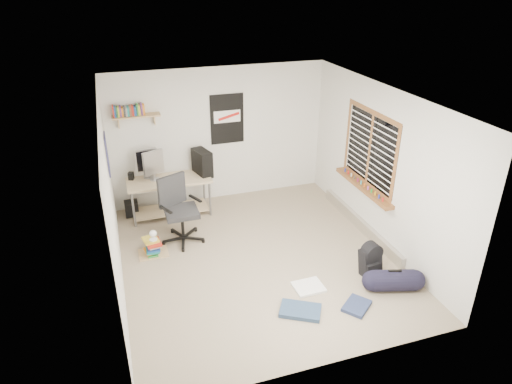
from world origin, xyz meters
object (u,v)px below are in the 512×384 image
object	(u,v)px
office_chair	(182,214)
duffel_bag	(393,281)
backpack	(370,262)
book_stack	(153,245)
desk	(170,196)

from	to	relation	value
office_chair	duffel_bag	bearing A→B (deg)	-65.41
backpack	duffel_bag	xyz separation A→B (m)	(0.11, -0.44, -0.06)
backpack	book_stack	world-z (taller)	backpack
backpack	duffel_bag	size ratio (longest dim) A/B	0.67
desk	duffel_bag	distance (m)	4.06
desk	office_chair	world-z (taller)	office_chair
book_stack	duffel_bag	bearing A→B (deg)	-32.26
desk	book_stack	size ratio (longest dim) A/B	2.97
office_chair	book_stack	size ratio (longest dim) A/B	2.26
desk	duffel_bag	bearing A→B (deg)	-48.01
duffel_bag	book_stack	world-z (taller)	duffel_bag
desk	duffel_bag	world-z (taller)	desk
desk	office_chair	xyz separation A→B (m)	(0.05, -0.95, 0.12)
office_chair	backpack	size ratio (longest dim) A/B	2.78
desk	book_stack	xyz separation A→B (m)	(-0.47, -1.20, -0.21)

